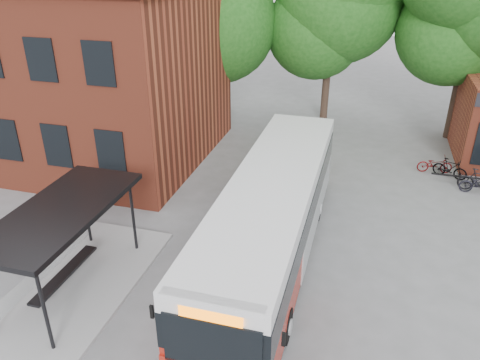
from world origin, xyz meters
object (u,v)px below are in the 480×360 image
(bicycle_0, at_px, (435,164))
(bicycle_2, at_px, (480,185))
(bicycle_3, at_px, (480,181))
(bicycle_1, at_px, (450,168))
(bus_shelter, at_px, (68,250))
(city_bus, at_px, (272,219))

(bicycle_0, height_order, bicycle_2, bicycle_2)
(bicycle_0, relative_size, bicycle_3, 0.89)
(bicycle_1, bearing_deg, bicycle_3, -116.38)
(bus_shelter, bearing_deg, bicycle_1, 43.89)
(bicycle_2, distance_m, bicycle_3, 0.20)
(bus_shelter, height_order, city_bus, city_bus)
(bus_shelter, xyz_separation_m, bicycle_3, (13.05, 10.36, -0.92))
(bicycle_1, height_order, bicycle_3, bicycle_3)
(city_bus, xyz_separation_m, bicycle_0, (5.89, 8.76, -1.14))
(bus_shelter, bearing_deg, bicycle_2, 37.95)
(city_bus, xyz_separation_m, bicycle_2, (7.56, 7.00, -1.12))
(bus_shelter, xyz_separation_m, bicycle_0, (11.38, 11.94, -1.04))
(bicycle_0, relative_size, bicycle_1, 1.04)
(bicycle_0, bearing_deg, bus_shelter, 128.84)
(bicycle_1, bearing_deg, bicycle_0, 79.39)
(bicycle_0, relative_size, bicycle_2, 0.95)
(city_bus, distance_m, bicycle_0, 10.61)
(bicycle_0, xyz_separation_m, bicycle_1, (0.62, -0.39, 0.04))
(bicycle_2, bearing_deg, bicycle_0, 46.73)
(bus_shelter, xyz_separation_m, bicycle_1, (12.00, 11.54, -0.99))
(bicycle_2, height_order, bicycle_3, bicycle_3)
(city_bus, relative_size, bicycle_2, 7.40)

